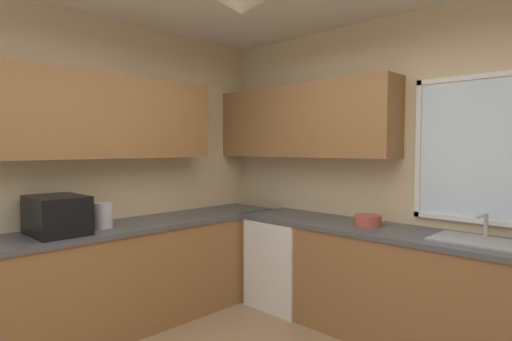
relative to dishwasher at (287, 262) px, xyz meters
The scene contains 8 objects.
room_shell 1.91m from the dishwasher, 58.68° to the right, with size 4.21×4.07×2.74m.
counter_run_left 1.76m from the dishwasher, 111.99° to the right, with size 0.65×3.68×0.89m.
counter_run_back 1.29m from the dishwasher, ahead, with size 3.30×0.65×0.89m.
dishwasher is the anchor object (origin of this frame).
microwave 2.11m from the dishwasher, 109.10° to the right, with size 0.48×0.36×0.29m, color black.
kettle 1.77m from the dishwasher, 112.41° to the right, with size 0.15×0.15×0.21m, color #B7B7BC.
sink_assembly 1.76m from the dishwasher, ahead, with size 0.59×0.40×0.19m.
bowl 0.99m from the dishwasher, ahead, with size 0.23×0.23×0.09m, color #B74C42.
Camera 1 is at (1.48, -1.41, 1.54)m, focal length 28.76 mm.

